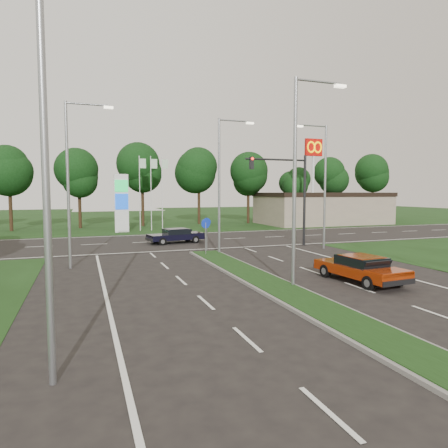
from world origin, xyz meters
name	(u,v)px	position (x,y,z in m)	size (l,w,h in m)	color
ground	(372,337)	(0.00, 0.00, 0.00)	(160.00, 160.00, 0.00)	black
verge_far	(135,218)	(0.00, 55.00, 0.00)	(160.00, 50.00, 0.02)	black
cross_road	(180,241)	(0.00, 24.00, 0.00)	(160.00, 12.00, 0.02)	black
median_kerb	(301,300)	(0.00, 4.00, 0.06)	(2.00, 26.00, 0.12)	slate
commercial_building	(322,209)	(22.00, 36.00, 2.00)	(16.00, 9.00, 4.00)	gray
streetlight_median_near	(299,171)	(1.00, 6.00, 5.08)	(2.53, 0.22, 9.00)	gray
streetlight_median_far	(222,178)	(1.00, 16.00, 5.08)	(2.53, 0.22, 9.00)	gray
streetlight_left_near	(55,149)	(-8.30, 0.00, 5.08)	(2.53, 0.22, 9.00)	gray
streetlight_left_far	(72,175)	(-8.30, 14.00, 5.08)	(2.53, 0.22, 9.00)	gray
streetlight_right_far	(323,180)	(8.80, 16.00, 5.08)	(2.53, 0.22, 9.00)	gray
traffic_signal	(290,186)	(7.19, 18.00, 4.65)	(5.10, 0.42, 7.00)	black
median_signs	(206,229)	(0.00, 16.40, 1.71)	(1.16, 1.76, 2.38)	gray
gas_pylon	(124,202)	(-3.79, 33.05, 3.20)	(5.80, 1.26, 8.00)	silver
mcdonalds_sign	(313,160)	(18.00, 31.97, 7.99)	(2.20, 0.47, 10.40)	silver
treeline_far	(150,170)	(0.10, 39.93, 6.83)	(6.00, 6.00, 9.90)	black
red_sedan	(360,268)	(4.30, 5.96, 0.66)	(2.19, 4.63, 1.24)	maroon
navy_sedan	(176,235)	(-0.69, 22.60, 0.65)	(4.62, 2.44, 1.21)	black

